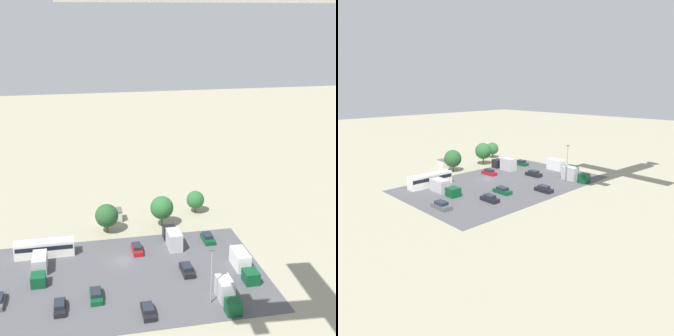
{
  "view_description": "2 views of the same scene",
  "coord_description": "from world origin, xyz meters",
  "views": [
    {
      "loc": [
        7.35,
        77.33,
        43.36
      ],
      "look_at": [
        -3.69,
        23.83,
        25.52
      ],
      "focal_mm": 50.0,
      "sensor_mm": 36.0,
      "label": 1
    },
    {
      "loc": [
        54.21,
        62.11,
        23.17
      ],
      "look_at": [
        2.61,
        9.56,
        5.08
      ],
      "focal_mm": 35.0,
      "sensor_mm": 36.0,
      "label": 2
    }
  ],
  "objects": [
    {
      "name": "parked_car_4",
      "position": [
        11.22,
        13.46,
        0.68
      ],
      "size": [
        1.77,
        4.45,
        1.43
      ],
      "color": "black",
      "rests_on": "ground"
    },
    {
      "name": "tree_apron_far",
      "position": [
        -18.9,
        -18.93,
        3.15
      ],
      "size": [
        4.09,
        4.09,
        5.21
      ],
      "color": "brown",
      "rests_on": "ground"
    },
    {
      "name": "parked_truck_2",
      "position": [
        14.81,
        1.82,
        1.38
      ],
      "size": [
        2.46,
        8.95,
        2.83
      ],
      "color": "#0C4723",
      "rests_on": "ground"
    },
    {
      "name": "ground_plane",
      "position": [
        0.0,
        0.0,
        0.0
      ],
      "size": [
        400.0,
        400.0,
        0.0
      ],
      "primitive_type": "plane",
      "color": "gray"
    },
    {
      "name": "parked_car_1",
      "position": [
        5.57,
        11.44,
        0.69
      ],
      "size": [
        1.92,
        4.59,
        1.45
      ],
      "rotation": [
        0.0,
        0.0,
        3.14
      ],
      "color": "#0C4723",
      "rests_on": "ground"
    },
    {
      "name": "parked_car_5",
      "position": [
        -3.06,
        -2.76,
        0.71
      ],
      "size": [
        1.79,
        4.62,
        1.52
      ],
      "rotation": [
        0.0,
        0.0,
        3.14
      ],
      "color": "maroon",
      "rests_on": "ground"
    },
    {
      "name": "parking_lot_surface",
      "position": [
        0.0,
        6.08,
        0.04
      ],
      "size": [
        48.41,
        30.34,
        0.08
      ],
      "color": "#4C4C51",
      "rests_on": "ground"
    },
    {
      "name": "light_pole_lot_centre",
      "position": [
        -12.13,
        16.28,
        5.21
      ],
      "size": [
        0.9,
        0.28,
        9.4
      ],
      "color": "gray",
      "rests_on": "ground"
    },
    {
      "name": "tree_near_shed",
      "position": [
        1.82,
        -12.65,
        3.79
      ],
      "size": [
        4.87,
        4.87,
        6.23
      ],
      "color": "brown",
      "rests_on": "ground"
    },
    {
      "name": "parked_car_3",
      "position": [
        -17.65,
        -4.37,
        0.73
      ],
      "size": [
        1.97,
        4.49,
        1.57
      ],
      "color": "#0C4723",
      "rests_on": "ground"
    },
    {
      "name": "parked_car_0",
      "position": [
        20.81,
        9.94,
        0.69
      ],
      "size": [
        1.98,
        4.7,
        1.46
      ],
      "color": "#4C5156",
      "rests_on": "ground"
    },
    {
      "name": "parked_truck_3",
      "position": [
        -14.69,
        16.62,
        1.62
      ],
      "size": [
        2.31,
        7.31,
        3.36
      ],
      "color": "#0C4723",
      "rests_on": "ground"
    },
    {
      "name": "tree_apron_mid",
      "position": [
        -10.0,
        -13.29,
        4.29
      ],
      "size": [
        4.98,
        4.98,
        6.79
      ],
      "color": "brown",
      "rests_on": "ground"
    },
    {
      "name": "parked_truck_0",
      "position": [
        -20.52,
        8.09,
        1.49
      ],
      "size": [
        2.44,
        9.28,
        3.07
      ],
      "color": "#0C4723",
      "rests_on": "ground"
    },
    {
      "name": "shed_building",
      "position": [
        0.34,
        -18.17,
        1.3
      ],
      "size": [
        4.5,
        3.11,
        2.59
      ],
      "color": "silver",
      "rests_on": "ground"
    },
    {
      "name": "bus",
      "position": [
        14.2,
        -4.64,
        1.73
      ],
      "size": [
        10.98,
        2.52,
        3.07
      ],
      "rotation": [
        0.0,
        0.0,
        1.57
      ],
      "color": "silver",
      "rests_on": "ground"
    },
    {
      "name": "parked_truck_1",
      "position": [
        -10.4,
        -4.06,
        1.67
      ],
      "size": [
        2.56,
        7.98,
        3.48
      ],
      "rotation": [
        0.0,
        0.0,
        3.14
      ],
      "color": "black",
      "rests_on": "ground"
    },
    {
      "name": "parked_car_6",
      "position": [
        -10.63,
        6.7,
        0.74
      ],
      "size": [
        1.93,
        4.58,
        1.57
      ],
      "color": "black",
      "rests_on": "ground"
    },
    {
      "name": "parked_car_2",
      "position": [
        -1.94,
        17.25,
        0.7
      ],
      "size": [
        1.87,
        4.39,
        1.48
      ],
      "color": "black",
      "rests_on": "ground"
    }
  ]
}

